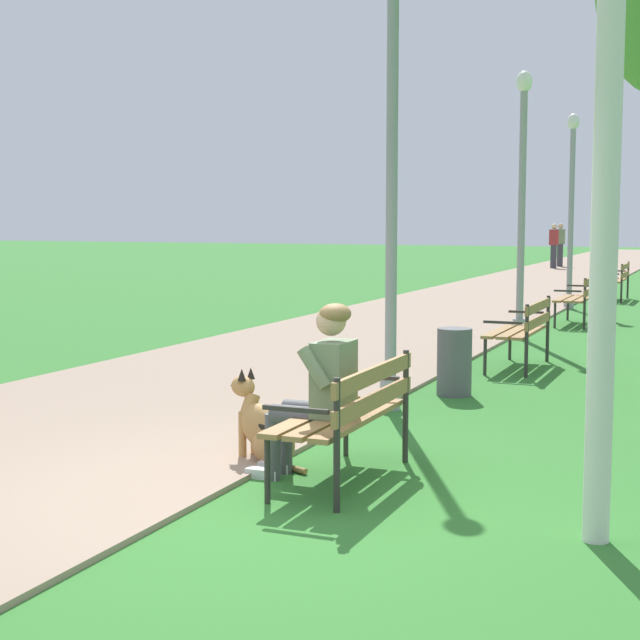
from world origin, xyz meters
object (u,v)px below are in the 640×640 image
Objects in this scene: park_bench_furthest at (617,278)px; lamp_post_mid at (522,202)px; person_seated_on_near_bench at (319,385)px; pedestrian_further_distant at (560,245)px; park_bench_far at (580,295)px; park_bench_mid at (523,327)px; park_bench_near at (350,409)px; lamp_post_near at (392,174)px; lamp_post_far at (571,209)px; litter_bin at (454,362)px; pedestrian_distant at (554,246)px; dog_shepherd at (264,430)px.

park_bench_furthest is 0.37× the size of lamp_post_mid.
person_seated_on_near_bench is 0.76× the size of pedestrian_further_distant.
park_bench_furthest is at bearing 89.75° from park_bench_far.
park_bench_far is 1.00× the size of park_bench_furthest.
park_bench_furthest is (-0.06, 10.83, 0.00)m from park_bench_mid.
park_bench_near is 1.20× the size of person_seated_on_near_bench.
park_bench_far is 0.35× the size of lamp_post_near.
lamp_post_near reaches higher than park_bench_far.
park_bench_near is 31.41m from pedestrian_further_distant.
lamp_post_far is at bearing 90.74° from lamp_post_mid.
person_seated_on_near_bench reaches higher than park_bench_near.
lamp_post_far is at bearing -80.21° from pedestrian_further_distant.
litter_bin is at bearing -85.96° from lamp_post_mid.
person_seated_on_near_bench is at bearing -165.57° from park_bench_near.
litter_bin is at bearing -82.61° from pedestrian_distant.
pedestrian_distant is (-3.69, 24.10, 0.33)m from park_bench_mid.
park_bench_near is 0.38× the size of lamp_post_far.
park_bench_mid is 2.14× the size of litter_bin.
park_bench_far is at bearing 90.09° from park_bench_near.
pedestrian_further_distant is (-3.04, 28.63, -1.40)m from lamp_post_near.
dog_shepherd is (-0.77, 0.21, -0.25)m from park_bench_near.
lamp_post_far is (-0.66, -2.50, 1.52)m from park_bench_furthest.
park_bench_furthest is 0.91× the size of pedestrian_further_distant.
pedestrian_further_distant is at bearing 97.01° from litter_bin.
lamp_post_far is at bearing 91.80° from person_seated_on_near_bench.
park_bench_mid is at bearing -85.08° from lamp_post_far.
dog_shepherd is (-0.75, -10.79, -0.25)m from park_bench_far.
lamp_post_mid is 5.74× the size of litter_bin.
person_seated_on_near_bench is at bearing -88.20° from lamp_post_far.
lamp_post_mid is at bearing 102.14° from park_bench_mid.
park_bench_mid and park_bench_furthest have the same top height.
park_bench_mid is 5.72m from person_seated_on_near_bench.
park_bench_mid is at bearing 81.27° from dog_shepherd.
lamp_post_near is 6.19× the size of litter_bin.
park_bench_furthest is 1.89× the size of dog_shepherd.
pedestrian_further_distant is (-3.41, 31.26, 0.16)m from person_seated_on_near_bench.
person_seated_on_near_bench is 0.75m from dog_shepherd.
litter_bin is at bearing 90.17° from person_seated_on_near_bench.
dog_shepherd is 0.48× the size of pedestrian_distant.
litter_bin is (-0.20, -7.44, -0.16)m from park_bench_far.
park_bench_near is 29.98m from pedestrian_distant.
person_seated_on_near_bench is 0.29× the size of lamp_post_near.
pedestrian_distant is (-2.85, 29.55, 0.58)m from dog_shepherd.
person_seated_on_near_bench reaches higher than dog_shepherd.
pedestrian_further_distant reaches higher than park_bench_near.
park_bench_near is at bearing -90.02° from park_bench_furthest.
dog_shepherd is 3.39m from litter_bin.
dog_shepherd is at bearing -98.73° from park_bench_mid.
park_bench_near is 16.49m from park_bench_furthest.
lamp_post_far is 10.57m from litter_bin.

